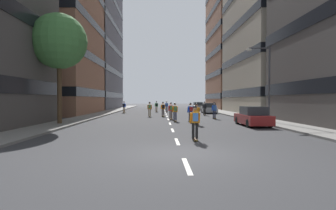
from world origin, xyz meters
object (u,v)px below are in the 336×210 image
Objects in this scene: skater_0 at (124,106)px; skater_6 at (163,108)px; skater_10 at (167,106)px; skater_4 at (197,113)px; streetlamp_right at (265,76)px; skater_3 at (150,108)px; skater_11 at (190,111)px; parked_car_mid at (198,106)px; skater_2 at (214,109)px; skater_1 at (171,110)px; skater_5 at (156,106)px; parked_car_far at (209,108)px; street_tree_near at (59,42)px; skater_9 at (204,107)px; parked_car_near at (253,117)px; skater_8 at (175,111)px; skater_7 at (195,121)px.

skater_0 is 1.00× the size of skater_6.
skater_4 is at bearing -85.32° from skater_10.
skater_3 is (-10.43, 9.24, -3.12)m from streetlamp_right.
skater_10 is 20.41m from skater_11.
parked_car_mid is 2.47× the size of skater_2.
skater_5 is at bearing 95.88° from skater_1.
skater_3 reaches higher than parked_car_far.
skater_0 is at bearing 82.26° from street_tree_near.
streetlamp_right is 3.65× the size of skater_3.
skater_9 is 11.07m from skater_11.
skater_10 reaches higher than parked_car_near.
skater_2 is at bearing -97.34° from parked_car_far.
skater_1 and skater_4 have the same top height.
parked_car_near is 16.57m from street_tree_near.
streetlamp_right reaches higher than parked_car_near.
skater_0 and skater_5 have the same top height.
skater_1 is 1.00× the size of skater_8.
parked_car_far is 0.68× the size of streetlamp_right.
parked_car_near is 24.32m from skater_0.
skater_5 is (-3.54, 23.02, 0.03)m from skater_4.
parked_car_far is at bearing 42.37° from skater_3.
streetlamp_right is at bearing 14.90° from skater_4.
skater_9 is (7.01, 2.54, 0.00)m from skater_3.
parked_car_near is 0.68× the size of streetlamp_right.
skater_3 reaches higher than parked_car_near.
skater_11 is (-3.00, -10.66, 0.00)m from skater_9.
skater_10 is at bearing 144.32° from parked_car_far.
skater_10 is at bearing 110.70° from streetlamp_right.
skater_7 is at bearing -85.90° from skater_6.
street_tree_near is at bearing -116.69° from parked_car_mid.
streetlamp_right is at bearing -47.43° from skater_6.
skater_11 is (1.70, -20.34, 0.00)m from skater_10.
skater_3 is at bearing -100.75° from skater_10.
skater_5 reaches higher than parked_car_far.
skater_8 and skater_10 have the same top height.
skater_4 and skater_9 have the same top height.
street_tree_near is 4.97× the size of skater_8.
parked_car_mid is 20.86m from skater_6.
skater_0 is (-12.74, 20.72, 0.32)m from parked_car_near.
skater_6 is at bearing -55.86° from skater_0.
skater_1 is at bearing 92.48° from skater_7.
skater_3 is at bearing 138.46° from streetlamp_right.
skater_4 is at bearing -1.60° from street_tree_near.
skater_0 is at bearing 150.26° from skater_9.
skater_4 is at bearing 168.68° from parked_car_near.
parked_car_mid is at bearing 70.66° from skater_6.
skater_7 is 11.21m from skater_11.
skater_0 and skater_2 have the same top height.
streetlamp_right is 3.65× the size of skater_5.
streetlamp_right is 3.65× the size of skater_0.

